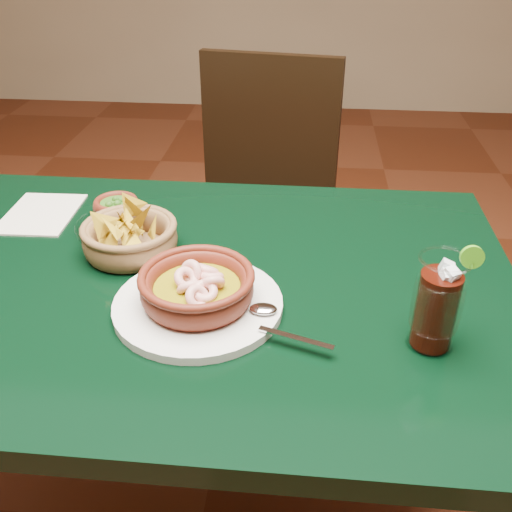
# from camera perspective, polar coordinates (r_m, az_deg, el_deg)

# --- Properties ---
(dining_table) EXTENTS (1.20, 0.80, 0.75)m
(dining_table) POSITION_cam_1_polar(r_m,az_deg,el_deg) (1.08, -7.34, -6.26)
(dining_table) COLOR black
(dining_table) RESTS_ON ground
(dining_chair) EXTENTS (0.51, 0.51, 0.96)m
(dining_chair) POSITION_cam_1_polar(r_m,az_deg,el_deg) (1.73, 0.33, 4.69)
(dining_chair) COLOR black
(dining_chair) RESTS_ON ground
(shrimp_plate) EXTENTS (0.36, 0.28, 0.08)m
(shrimp_plate) POSITION_cam_1_polar(r_m,az_deg,el_deg) (0.92, -5.84, -3.58)
(shrimp_plate) COLOR silver
(shrimp_plate) RESTS_ON dining_table
(chip_basket) EXTENTS (0.21, 0.21, 0.13)m
(chip_basket) POSITION_cam_1_polar(r_m,az_deg,el_deg) (1.09, -12.51, 1.85)
(chip_basket) COLOR brown
(chip_basket) RESTS_ON dining_table
(guacamole_ramekin) EXTENTS (0.12, 0.12, 0.04)m
(guacamole_ramekin) POSITION_cam_1_polar(r_m,az_deg,el_deg) (1.25, -13.78, 4.83)
(guacamole_ramekin) COLOR #501A0F
(guacamole_ramekin) RESTS_ON dining_table
(cola_drink) EXTENTS (0.15, 0.15, 0.17)m
(cola_drink) POSITION_cam_1_polar(r_m,az_deg,el_deg) (0.86, 17.65, -4.60)
(cola_drink) COLOR white
(cola_drink) RESTS_ON dining_table
(glass_ashtray) EXTENTS (0.14, 0.14, 0.03)m
(glass_ashtray) POSITION_cam_1_polar(r_m,az_deg,el_deg) (1.17, -14.48, 2.74)
(glass_ashtray) COLOR white
(glass_ashtray) RESTS_ON dining_table
(paper_menu) EXTENTS (0.15, 0.19, 0.00)m
(paper_menu) POSITION_cam_1_polar(r_m,az_deg,el_deg) (1.30, -20.70, 3.99)
(paper_menu) COLOR beige
(paper_menu) RESTS_ON dining_table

